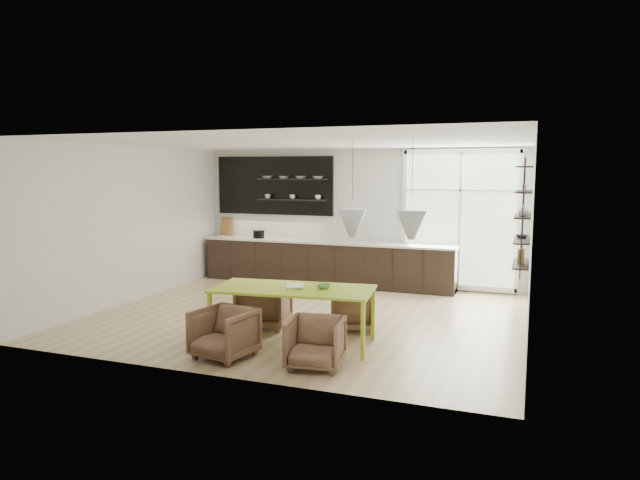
# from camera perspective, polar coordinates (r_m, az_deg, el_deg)

# --- Properties ---
(room) EXTENTS (7.02, 6.01, 2.91)m
(room) POSITION_cam_1_polar(r_m,az_deg,el_deg) (10.29, 3.90, 1.49)
(room) COLOR #D6B98A
(room) RESTS_ON ground
(kitchen_run) EXTENTS (5.54, 0.69, 2.75)m
(kitchen_run) POSITION_cam_1_polar(r_m,az_deg,el_deg) (12.29, 0.26, -1.64)
(kitchen_run) COLOR black
(kitchen_run) RESTS_ON ground
(right_shelving) EXTENTS (0.26, 1.22, 1.90)m
(right_shelving) POSITION_cam_1_polar(r_m,az_deg,el_deg) (9.94, 19.61, 2.00)
(right_shelving) COLOR black
(right_shelving) RESTS_ON ground
(dining_table) EXTENTS (2.33, 1.25, 0.81)m
(dining_table) POSITION_cam_1_polar(r_m,az_deg,el_deg) (8.02, -2.69, -5.18)
(dining_table) COLOR #92B21C
(dining_table) RESTS_ON ground
(armchair_back_left) EXTENTS (0.87, 0.89, 0.71)m
(armchair_back_left) POSITION_cam_1_polar(r_m,az_deg,el_deg) (9.03, -5.59, -6.45)
(armchair_back_left) COLOR brown
(armchair_back_left) RESTS_ON ground
(armchair_back_right) EXTENTS (0.80, 0.82, 0.61)m
(armchair_back_right) POSITION_cam_1_polar(r_m,az_deg,el_deg) (8.86, 3.37, -7.01)
(armchair_back_right) COLOR brown
(armchair_back_right) RESTS_ON ground
(armchair_front_left) EXTENTS (0.83, 0.84, 0.66)m
(armchair_front_left) POSITION_cam_1_polar(r_m,az_deg,el_deg) (7.65, -9.56, -9.18)
(armchair_front_left) COLOR brown
(armchair_front_left) RESTS_ON ground
(armchair_front_right) EXTENTS (0.76, 0.78, 0.63)m
(armchair_front_right) POSITION_cam_1_polar(r_m,az_deg,el_deg) (7.19, -0.43, -10.25)
(armchair_front_right) COLOR brown
(armchair_front_right) RESTS_ON ground
(wire_stool) EXTENTS (0.32, 0.32, 0.41)m
(wire_stool) POSITION_cam_1_polar(r_m,az_deg,el_deg) (8.39, -12.18, -8.24)
(wire_stool) COLOR black
(wire_stool) RESTS_ON ground
(table_book) EXTENTS (0.34, 0.39, 0.03)m
(table_book) POSITION_cam_1_polar(r_m,az_deg,el_deg) (8.04, -3.37, -4.63)
(table_book) COLOR white
(table_book) RESTS_ON dining_table
(table_bowl) EXTENTS (0.20, 0.20, 0.06)m
(table_bowl) POSITION_cam_1_polar(r_m,az_deg,el_deg) (7.94, 0.40, -4.67)
(table_bowl) COLOR #5F8953
(table_bowl) RESTS_ON dining_table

